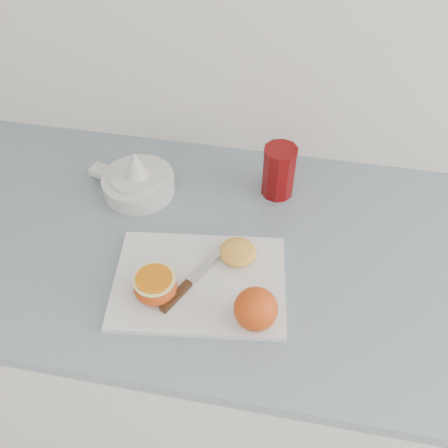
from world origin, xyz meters
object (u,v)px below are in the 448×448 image
citrus_juicer (137,180)px  red_tumbler (279,173)px  counter (191,346)px  cutting_board (200,282)px  half_orange (155,286)px

citrus_juicer → red_tumbler: red_tumbler is taller
counter → red_tumbler: red_tumbler is taller
cutting_board → citrus_juicer: bearing=129.9°
cutting_board → half_orange: (-0.07, -0.04, 0.03)m
cutting_board → red_tumbler: size_ratio=2.67×
half_orange → red_tumbler: red_tumbler is taller
counter → cutting_board: bearing=-59.7°
cutting_board → red_tumbler: bearing=67.9°
half_orange → red_tumbler: (0.18, 0.32, 0.02)m
half_orange → citrus_juicer: 0.29m
half_orange → citrus_juicer: bearing=113.8°
red_tumbler → citrus_juicer: bearing=-170.1°
citrus_juicer → cutting_board: bearing=-50.1°
half_orange → red_tumbler: 0.37m
counter → half_orange: half_orange is taller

